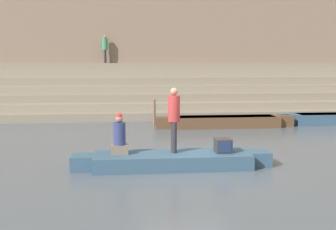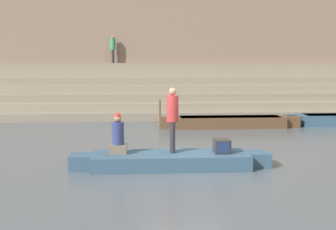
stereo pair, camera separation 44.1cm
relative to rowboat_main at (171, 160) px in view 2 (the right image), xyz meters
The scene contains 10 objects.
ground_plane 0.49m from the rowboat_main, 18.87° to the left, with size 120.00×120.00×0.00m, color #4C5660.
ghat_steps 11.85m from the rowboat_main, 88.00° to the left, with size 36.00×4.80×2.89m.
back_wall 14.87m from the rowboat_main, 88.33° to the left, with size 34.20×1.28×9.74m.
rowboat_main is the anchor object (origin of this frame).
person_standing 1.23m from the rowboat_main, 64.35° to the left, with size 0.33×0.33×1.78m.
person_rowing 1.57m from the rowboat_main, behind, with size 0.46×0.36×1.12m.
tv_set 1.46m from the rowboat_main, ahead, with size 0.43×0.47×0.38m.
moored_boat_shore 7.37m from the rowboat_main, 64.91° to the left, with size 6.24×1.04×0.50m.
mooring_post 7.59m from the rowboat_main, 89.99° to the left, with size 0.13×0.13×1.19m, color brown.
person_on_steps 13.90m from the rowboat_main, 100.81° to the left, with size 0.33×0.33×1.61m.
Camera 2 is at (-1.15, -10.63, 2.81)m, focal length 42.00 mm.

